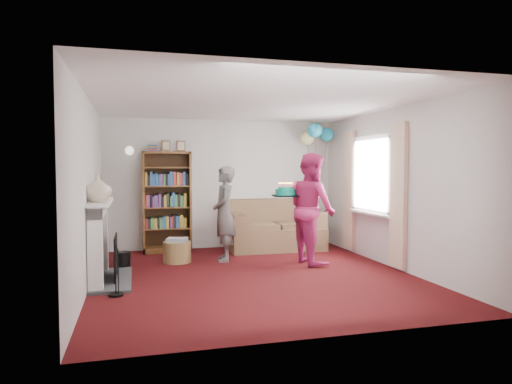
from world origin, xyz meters
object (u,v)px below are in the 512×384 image
object	(u,v)px
sofa	(274,230)
birthday_cake	(285,192)
bookcase	(167,203)
person_striped	(224,214)
person_magenta	(312,208)

from	to	relation	value
sofa	birthday_cake	world-z (taller)	birthday_cake
bookcase	person_striped	distance (m)	1.42
sofa	person_striped	world-z (taller)	person_striped
birthday_cake	sofa	bearing A→B (deg)	80.25
sofa	person_magenta	world-z (taller)	person_magenta
bookcase	birthday_cake	xyz separation A→B (m)	(1.81, -1.58, 0.25)
bookcase	sofa	xyz separation A→B (m)	(2.04, -0.23, -0.56)
person_magenta	person_striped	bearing A→B (deg)	60.58
bookcase	person_magenta	world-z (taller)	bookcase
person_striped	person_magenta	distance (m)	1.47
sofa	person_striped	size ratio (longest dim) A/B	1.13
person_striped	sofa	bearing A→B (deg)	134.95
birthday_cake	bookcase	bearing A→B (deg)	138.80
person_striped	birthday_cake	distance (m)	1.10
sofa	birthday_cake	distance (m)	1.60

